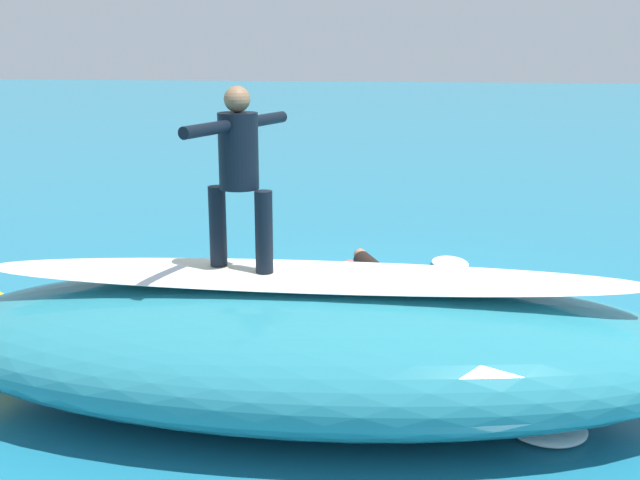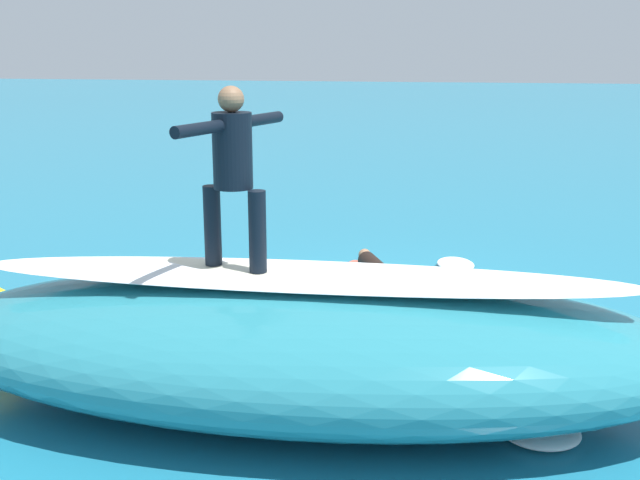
{
  "view_description": "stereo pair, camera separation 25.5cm",
  "coord_description": "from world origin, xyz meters",
  "px_view_note": "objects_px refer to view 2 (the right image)",
  "views": [
    {
      "loc": [
        -0.59,
        9.75,
        3.41
      ],
      "look_at": [
        0.59,
        0.91,
        1.13
      ],
      "focal_mm": 43.42,
      "sensor_mm": 36.0,
      "label": 1
    },
    {
      "loc": [
        -0.84,
        9.71,
        3.41
      ],
      "look_at": [
        0.59,
        0.91,
        1.13
      ],
      "focal_mm": 43.42,
      "sensor_mm": 36.0,
      "label": 2
    }
  ],
  "objects_px": {
    "surfboard_riding": "(236,273)",
    "surfer_paddling": "(376,270)",
    "surfer_riding": "(233,164)",
    "surfboard_paddling": "(374,278)"
  },
  "relations": [
    {
      "from": "surfboard_riding",
      "to": "surfer_paddling",
      "type": "xyz_separation_m",
      "value": [
        -0.98,
        -4.01,
        -1.11
      ]
    },
    {
      "from": "surfer_riding",
      "to": "surfboard_paddling",
      "type": "xyz_separation_m",
      "value": [
        -0.93,
        -4.12,
        -2.29
      ]
    },
    {
      "from": "surfboard_paddling",
      "to": "surfer_riding",
      "type": "bearing_deg",
      "value": 144.24
    },
    {
      "from": "surfer_riding",
      "to": "surfer_paddling",
      "type": "distance_m",
      "value": 4.64
    },
    {
      "from": "surfboard_riding",
      "to": "surfboard_paddling",
      "type": "relative_size",
      "value": 0.99
    },
    {
      "from": "surfer_riding",
      "to": "surfboard_riding",
      "type": "bearing_deg",
      "value": -160.32
    },
    {
      "from": "surfboard_riding",
      "to": "surfer_riding",
      "type": "xyz_separation_m",
      "value": [
        0.0,
        0.0,
        1.02
      ]
    },
    {
      "from": "surfer_riding",
      "to": "surfer_paddling",
      "type": "height_order",
      "value": "surfer_riding"
    },
    {
      "from": "surfer_paddling",
      "to": "surfboard_paddling",
      "type": "bearing_deg",
      "value": 0.0
    },
    {
      "from": "surfboard_riding",
      "to": "surfboard_paddling",
      "type": "distance_m",
      "value": 4.41
    }
  ]
}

